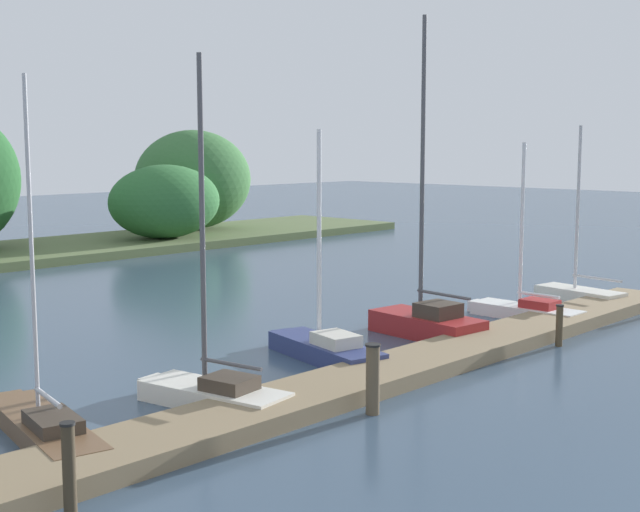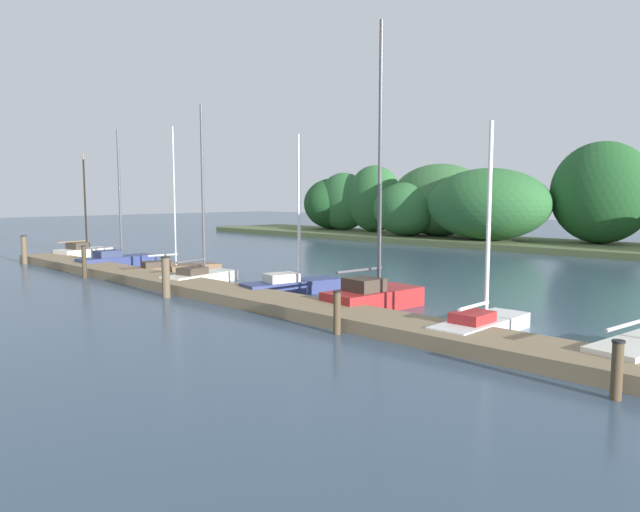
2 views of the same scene
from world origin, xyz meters
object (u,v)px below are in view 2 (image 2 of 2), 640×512
(sailboat_6, at_px, (483,322))
(mooring_piling_3, at_px, (337,312))
(sailboat_2, at_px, (172,268))
(sailboat_4, at_px, (295,284))
(mooring_piling_1, at_px, (84,262))
(sailboat_0, at_px, (85,252))
(sailboat_3, at_px, (202,274))
(sailboat_1, at_px, (119,259))
(mooring_piling_0, at_px, (24,250))
(mooring_piling_2, at_px, (166,277))
(mooring_piling_4, at_px, (617,370))
(sailboat_5, at_px, (375,292))

(sailboat_6, xyz_separation_m, mooring_piling_3, (-2.59, -2.52, 0.24))
(sailboat_2, height_order, sailboat_4, sailboat_2)
(sailboat_6, bearing_deg, mooring_piling_1, 98.89)
(sailboat_0, height_order, mooring_piling_3, sailboat_0)
(sailboat_3, bearing_deg, sailboat_2, 68.45)
(sailboat_1, bearing_deg, mooring_piling_3, -101.80)
(sailboat_0, distance_m, mooring_piling_0, 3.21)
(sailboat_6, distance_m, mooring_piling_3, 3.62)
(mooring_piling_2, bearing_deg, mooring_piling_4, -0.05)
(mooring_piling_1, bearing_deg, sailboat_4, 21.62)
(mooring_piling_1, xyz_separation_m, mooring_piling_2, (6.49, -0.09, 0.01))
(sailboat_0, xyz_separation_m, mooring_piling_2, (13.78, -3.36, 0.31))
(sailboat_3, height_order, sailboat_6, sailboat_3)
(sailboat_3, height_order, mooring_piling_4, sailboat_3)
(sailboat_4, distance_m, sailboat_6, 7.84)
(mooring_piling_3, bearing_deg, mooring_piling_0, 179.94)
(sailboat_1, distance_m, mooring_piling_3, 17.05)
(sailboat_1, bearing_deg, mooring_piling_1, -139.43)
(sailboat_0, bearing_deg, sailboat_1, -102.39)
(mooring_piling_1, bearing_deg, sailboat_5, 14.61)
(sailboat_1, xyz_separation_m, mooring_piling_0, (-4.39, -2.78, 0.33))
(sailboat_1, xyz_separation_m, mooring_piling_4, (23.34, -2.96, 0.12))
(sailboat_4, height_order, sailboat_6, sailboat_4)
(sailboat_5, distance_m, mooring_piling_3, 3.55)
(sailboat_0, distance_m, mooring_piling_1, 8.00)
(sailboat_3, distance_m, mooring_piling_0, 11.99)
(sailboat_3, xyz_separation_m, sailboat_5, (8.08, 0.74, 0.11))
(sailboat_3, bearing_deg, mooring_piling_3, -114.67)
(sailboat_0, height_order, sailboat_1, sailboat_1)
(mooring_piling_0, bearing_deg, mooring_piling_2, -0.74)
(mooring_piling_0, distance_m, mooring_piling_4, 27.73)
(sailboat_0, xyz_separation_m, sailboat_3, (11.97, -0.68, -0.00))
(sailboat_0, bearing_deg, mooring_piling_1, -121.49)
(sailboat_4, relative_size, mooring_piling_3, 5.08)
(sailboat_2, xyz_separation_m, sailboat_6, (15.36, -0.69, 0.04))
(sailboat_6, height_order, mooring_piling_3, sailboat_6)
(sailboat_3, relative_size, mooring_piling_0, 4.82)
(sailboat_3, relative_size, sailboat_6, 1.32)
(mooring_piling_3, bearing_deg, sailboat_6, 44.28)
(sailboat_3, bearing_deg, mooring_piling_0, 92.29)
(sailboat_3, xyz_separation_m, mooring_piling_0, (-11.72, -2.50, 0.34))
(sailboat_1, height_order, mooring_piling_2, sailboat_1)
(sailboat_3, xyz_separation_m, mooring_piling_4, (16.01, -2.69, 0.13))
(mooring_piling_3, bearing_deg, sailboat_4, 146.07)
(sailboat_0, bearing_deg, sailboat_6, -98.98)
(sailboat_4, xyz_separation_m, sailboat_6, (7.78, -0.97, -0.02))
(sailboat_5, relative_size, sailboat_6, 1.63)
(mooring_piling_0, relative_size, mooring_piling_4, 1.40)
(sailboat_0, distance_m, sailboat_1, 4.66)
(sailboat_4, relative_size, mooring_piling_1, 4.06)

